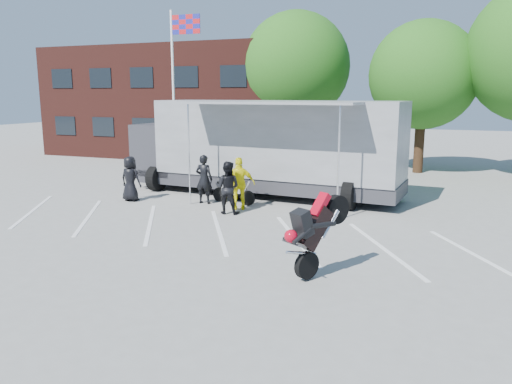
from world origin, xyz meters
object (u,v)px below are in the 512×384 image
Objects in this scene: flagpole at (177,73)px; spectator_leather_c at (227,188)px; stunt_bike_rider at (328,274)px; spectator_leather_a at (130,179)px; tree_left at (296,66)px; spectator_leather_b at (204,179)px; transporter_truck at (265,195)px; parked_motorcycle at (234,203)px; spectator_hivis at (239,184)px; tree_mid at (423,75)px.

spectator_leather_c is at bearing -50.05° from flagpole.
spectator_leather_a is at bearing -178.68° from stunt_bike_rider.
tree_left is (4.24, 6.00, 0.51)m from flagpole.
flagpole is 16.21m from stunt_bike_rider.
tree_left reaches higher than spectator_leather_b.
transporter_truck is at bearing 150.30° from stunt_bike_rider.
flagpole is 9.11m from parked_motorcycle.
tree_left is 4.66× the size of parked_motorcycle.
stunt_bike_rider is 6.48m from spectator_leather_c.
stunt_bike_rider is at bearing -70.70° from tree_left.
stunt_bike_rider is 6.87m from spectator_hivis.
tree_left is 4.66× the size of spectator_hivis.
tree_left is at bearing -89.78° from spectator_leather_c.
spectator_leather_a is 4.32m from spectator_leather_c.
transporter_truck is 6.39× the size of parked_motorcycle.
transporter_truck reaches higher than spectator_hivis.
spectator_leather_c is at bearing -152.82° from parked_motorcycle.
tree_mid is 4.49× the size of spectator_leather_a.
spectator_hivis is (0.60, -0.83, 0.93)m from parked_motorcycle.
tree_mid is 13.05m from spectator_hivis.
spectator_leather_a is at bearing 11.08° from spectator_leather_b.
tree_left reaches higher than flagpole.
spectator_leather_a is at bearing -130.62° from tree_mid.
tree_mid is 4.14× the size of parked_motorcycle.
tree_left reaches higher than transporter_truck.
tree_mid is at bearing 23.97° from flagpole.
spectator_leather_b is 0.99× the size of spectator_hivis.
flagpole is at bearing -73.57° from spectator_leather_a.
spectator_leather_a reaches higher than stunt_bike_rider.
tree_mid is (11.24, 5.00, -0.11)m from flagpole.
stunt_bike_rider is 10.22m from spectator_leather_a.
parked_motorcycle is 1.42m from spectator_leather_b.
flagpole is at bearing 163.22° from stunt_bike_rider.
spectator_leather_c is 0.70m from spectator_hivis.
spectator_leather_b is (0.07, -11.76, -4.65)m from tree_left.
flagpole reaches higher than spectator_hivis.
stunt_bike_rider is at bearing 153.48° from spectator_leather_a.
stunt_bike_rider is (5.01, -6.03, 0.00)m from parked_motorcycle.
parked_motorcycle is 1.03× the size of spectator_leather_c.
tree_mid is 13.42m from spectator_leather_b.
tree_mid is at bearing -18.91° from parked_motorcycle.
tree_left reaches higher than spectator_leather_a.
flagpole is 4.32× the size of parked_motorcycle.
spectator_hivis reaches higher than spectator_leather_b.
transporter_truck is at bearing -122.29° from tree_mid.
stunt_bike_rider is 8.32m from spectator_leather_b.
tree_left is 19.28m from stunt_bike_rider.
parked_motorcycle is at bearing -79.20° from spectator_hivis.
spectator_hivis is at bearing -115.30° from tree_mid.
spectator_leather_c is (0.45, -1.52, 0.90)m from parked_motorcycle.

